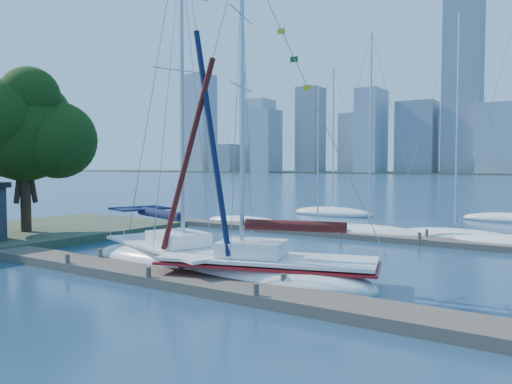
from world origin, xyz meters
The scene contains 12 objects.
ground centered at (0.00, 0.00, 0.00)m, with size 700.00×700.00×0.00m, color navy.
near_dock centered at (0.00, 0.00, 0.20)m, with size 26.00×2.00×0.40m, color #493F36.
far_dock centered at (2.00, 16.00, 0.18)m, with size 30.00×1.80×0.36m, color #493F36.
shore centered at (-17.00, 3.00, 0.25)m, with size 12.00×22.00×0.50m, color #38472D.
tree centered at (-15.81, 3.89, 7.13)m, with size 8.54×7.76×10.80m.
sailboat_navy centered at (-1.85, 2.38, 1.19)m, with size 9.89×5.97×15.91m.
sailboat_maroon centered at (3.55, 2.12, 1.03)m, with size 9.68×5.50×14.03m.
bg_boat_0 centered at (-8.96, 18.64, 0.23)m, with size 7.30×2.21×12.57m.
bg_boat_1 centered at (-1.90, 17.67, 0.23)m, with size 6.35×2.36×10.73m.
bg_boat_2 centered at (2.18, 17.11, 0.28)m, with size 8.28×4.73×13.87m.
bg_boat_3 centered at (7.29, 18.59, 0.28)m, with size 7.95×3.12×14.49m.
bg_boat_6 centered at (-5.90, 28.95, 0.29)m, with size 8.27×3.79×14.29m.
Camera 1 is at (14.01, -14.60, 4.71)m, focal length 35.00 mm.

